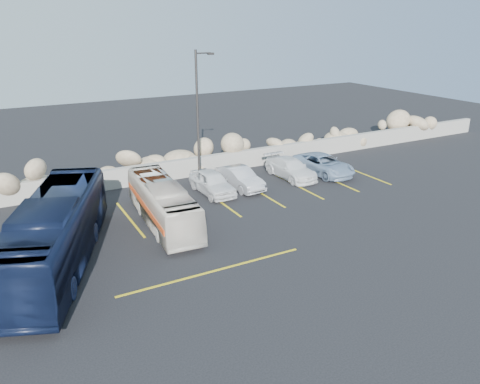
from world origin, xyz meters
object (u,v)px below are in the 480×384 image
vintage_bus (163,203)px  car_a (212,182)px  tour_coach (55,233)px  car_d (323,164)px  lamppost (199,117)px  car_b (240,178)px  car_c (291,168)px

vintage_bus → car_a: bearing=38.3°
tour_coach → vintage_bus: bearing=42.2°
car_a → car_d: 7.96m
lamppost → vintage_bus: size_ratio=1.05×
lamppost → car_d: 9.08m
car_a → car_d: size_ratio=0.85×
car_b → vintage_bus: bearing=-159.4°
tour_coach → car_c: bearing=40.0°
tour_coach → car_a: size_ratio=2.66×
tour_coach → car_c: (14.83, 4.89, -0.83)m
vintage_bus → car_c: (9.60, 2.94, -0.45)m
car_a → car_b: size_ratio=1.03×
lamppost → car_c: lamppost is taller
car_a → car_b: bearing=0.4°
vintage_bus → car_a: (3.96, 2.71, -0.40)m
car_c → car_d: 2.34m
car_a → car_c: (5.64, 0.22, -0.05)m
vintage_bus → car_d: 12.20m
vintage_bus → car_b: size_ratio=2.01×
car_b → car_d: 6.11m
car_b → lamppost: bearing=149.2°
vintage_bus → tour_coach: tour_coach is taller
car_c → car_a: bearing=-179.1°
vintage_bus → car_b: (5.80, 2.75, -0.44)m
lamppost → car_c: 7.01m
car_b → car_d: size_ratio=0.83×
car_d → car_b: bearing=173.6°
tour_coach → car_a: bearing=48.7°
tour_coach → car_d: (17.14, 4.53, -0.80)m
lamppost → car_a: 3.80m
car_a → car_c: 5.65m
vintage_bus → car_b: bearing=29.3°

